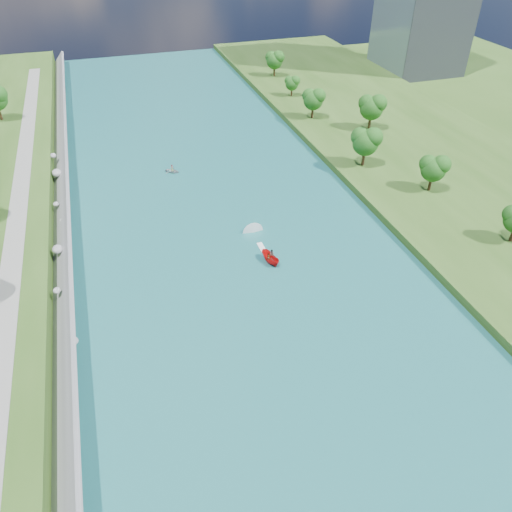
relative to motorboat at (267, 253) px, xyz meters
name	(u,v)px	position (x,y,z in m)	size (l,w,h in m)	color
ground	(265,321)	(-4.98, -13.91, -0.77)	(260.00, 260.00, 0.00)	#2D5119
river_water	(227,241)	(-4.98, 6.09, -0.72)	(55.00, 240.00, 0.10)	#18585C
berm_east	(478,193)	(44.52, 6.09, -0.02)	(44.00, 240.00, 1.50)	#2D5119
riprap_bank	(62,263)	(-30.84, 5.64, 1.04)	(3.62, 236.00, 4.11)	slate
riverside_path	(12,260)	(-37.48, 6.09, 2.78)	(3.00, 200.00, 0.10)	gray
trees_east	(415,157)	(34.48, 13.80, 5.26)	(17.91, 142.90, 11.09)	#184C14
motorboat	(267,253)	(0.00, 0.00, 0.00)	(3.60, 18.97, 1.95)	red
raft	(172,171)	(-9.18, 33.54, -0.29)	(3.70, 3.56, 1.67)	#919399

